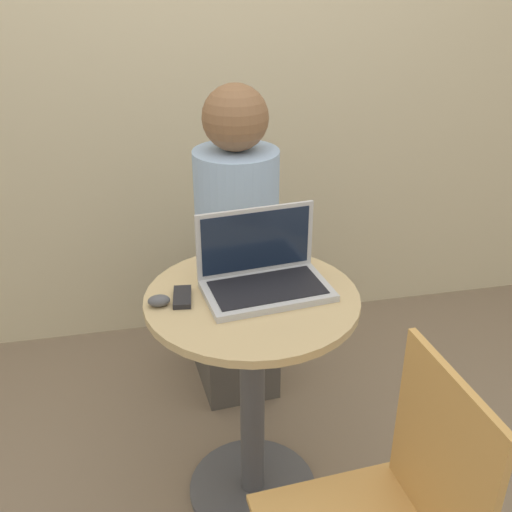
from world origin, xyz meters
TOP-DOWN VIEW (x-y plane):
  - ground_plane at (0.00, 0.00)m, footprint 12.00×12.00m
  - back_wall at (0.00, 1.12)m, footprint 7.00×0.05m
  - round_table at (0.00, 0.00)m, footprint 0.62×0.62m
  - laptop at (0.04, 0.04)m, footprint 0.38×0.26m
  - cell_phone at (-0.20, 0.02)m, footprint 0.06×0.11m
  - computer_mouse at (-0.26, -0.00)m, footprint 0.06×0.04m
  - person_seated at (0.05, 0.58)m, footprint 0.33×0.49m

SIDE VIEW (x-z plane):
  - ground_plane at x=0.00m, z-range 0.00..0.00m
  - round_table at x=0.00m, z-range 0.12..0.90m
  - person_seated at x=0.05m, z-range -0.09..1.19m
  - cell_phone at x=-0.20m, z-range 0.78..0.79m
  - computer_mouse at x=-0.26m, z-range 0.78..0.81m
  - laptop at x=0.04m, z-range 0.71..0.94m
  - back_wall at x=0.00m, z-range 0.00..2.60m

